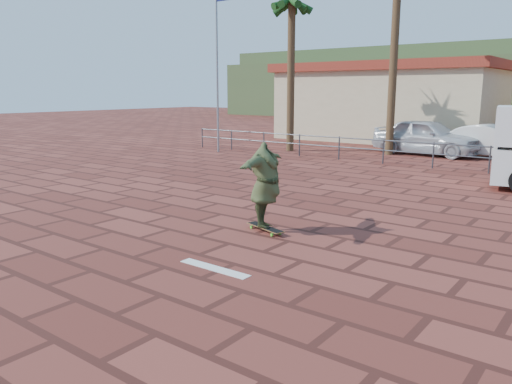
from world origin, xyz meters
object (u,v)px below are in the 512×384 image
longboard (265,228)px  car_silver (427,137)px  car_white (495,142)px  skateboarder (265,185)px

longboard → car_silver: 15.00m
longboard → car_silver: bearing=113.6°
car_silver → car_white: (2.80, 0.50, -0.10)m
skateboarder → longboard: bearing=72.3°
skateboarder → car_white: skateboarder is taller
longboard → car_white: car_white is taller
skateboarder → car_white: size_ratio=0.50×
longboard → skateboarder: (0.00, 0.00, 0.91)m
car_white → car_silver: bearing=110.0°
longboard → skateboarder: 0.91m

